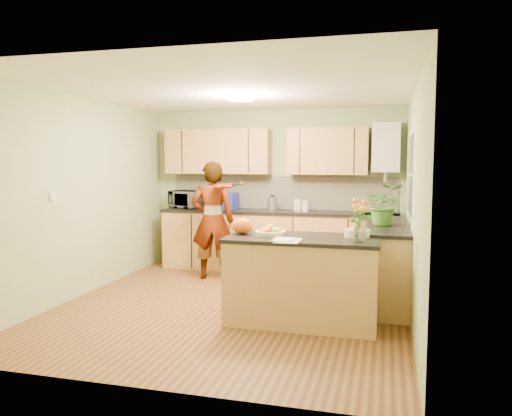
# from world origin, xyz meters

# --- Properties ---
(floor) EXTENTS (4.50, 4.50, 0.00)m
(floor) POSITION_xyz_m (0.00, 0.00, 0.00)
(floor) COLOR #592E19
(floor) RESTS_ON ground
(ceiling) EXTENTS (4.00, 4.50, 0.02)m
(ceiling) POSITION_xyz_m (0.00, 0.00, 2.50)
(ceiling) COLOR white
(ceiling) RESTS_ON wall_back
(wall_back) EXTENTS (4.00, 0.02, 2.50)m
(wall_back) POSITION_xyz_m (0.00, 2.25, 1.25)
(wall_back) COLOR #91A576
(wall_back) RESTS_ON floor
(wall_front) EXTENTS (4.00, 0.02, 2.50)m
(wall_front) POSITION_xyz_m (0.00, -2.25, 1.25)
(wall_front) COLOR #91A576
(wall_front) RESTS_ON floor
(wall_left) EXTENTS (0.02, 4.50, 2.50)m
(wall_left) POSITION_xyz_m (-2.00, 0.00, 1.25)
(wall_left) COLOR #91A576
(wall_left) RESTS_ON floor
(wall_right) EXTENTS (0.02, 4.50, 2.50)m
(wall_right) POSITION_xyz_m (2.00, 0.00, 1.25)
(wall_right) COLOR #91A576
(wall_right) RESTS_ON floor
(back_counter) EXTENTS (3.64, 0.62, 0.94)m
(back_counter) POSITION_xyz_m (0.10, 1.95, 0.47)
(back_counter) COLOR #B47A48
(back_counter) RESTS_ON floor
(right_counter) EXTENTS (0.62, 2.24, 0.94)m
(right_counter) POSITION_xyz_m (1.70, 0.85, 0.47)
(right_counter) COLOR #B47A48
(right_counter) RESTS_ON floor
(splashback) EXTENTS (3.60, 0.02, 0.52)m
(splashback) POSITION_xyz_m (0.10, 2.23, 1.20)
(splashback) COLOR beige
(splashback) RESTS_ON back_counter
(upper_cabinets) EXTENTS (3.20, 0.34, 0.70)m
(upper_cabinets) POSITION_xyz_m (-0.18, 2.08, 1.85)
(upper_cabinets) COLOR #B47A48
(upper_cabinets) RESTS_ON wall_back
(boiler) EXTENTS (0.40, 0.30, 0.86)m
(boiler) POSITION_xyz_m (1.70, 2.09, 1.90)
(boiler) COLOR silver
(boiler) RESTS_ON wall_back
(window_right) EXTENTS (0.01, 1.30, 1.05)m
(window_right) POSITION_xyz_m (1.99, 0.60, 1.55)
(window_right) COLOR silver
(window_right) RESTS_ON wall_right
(light_switch) EXTENTS (0.02, 0.09, 0.09)m
(light_switch) POSITION_xyz_m (-1.99, -0.60, 1.30)
(light_switch) COLOR silver
(light_switch) RESTS_ON wall_left
(ceiling_lamp) EXTENTS (0.30, 0.30, 0.07)m
(ceiling_lamp) POSITION_xyz_m (0.00, 0.30, 2.46)
(ceiling_lamp) COLOR #FFEABF
(ceiling_lamp) RESTS_ON ceiling
(peninsula_island) EXTENTS (1.59, 0.82, 0.91)m
(peninsula_island) POSITION_xyz_m (0.89, -0.40, 0.46)
(peninsula_island) COLOR #B47A48
(peninsula_island) RESTS_ON floor
(fruit_dish) EXTENTS (0.33, 0.33, 0.12)m
(fruit_dish) POSITION_xyz_m (0.54, -0.40, 0.96)
(fruit_dish) COLOR beige
(fruit_dish) RESTS_ON peninsula_island
(orange_bowl) EXTENTS (0.27, 0.27, 0.15)m
(orange_bowl) POSITION_xyz_m (1.44, -0.25, 0.98)
(orange_bowl) COLOR beige
(orange_bowl) RESTS_ON peninsula_island
(flower_vase) EXTENTS (0.26, 0.26, 0.48)m
(flower_vase) POSITION_xyz_m (1.49, -0.58, 1.23)
(flower_vase) COLOR silver
(flower_vase) RESTS_ON peninsula_island
(orange_bag) EXTENTS (0.28, 0.25, 0.18)m
(orange_bag) POSITION_xyz_m (0.21, -0.35, 1.00)
(orange_bag) COLOR #FF6315
(orange_bag) RESTS_ON peninsula_island
(papers) EXTENTS (0.24, 0.33, 0.01)m
(papers) POSITION_xyz_m (0.79, -0.70, 0.92)
(papers) COLOR white
(papers) RESTS_ON peninsula_island
(violinist) EXTENTS (0.69, 0.52, 1.70)m
(violinist) POSITION_xyz_m (-0.69, 1.21, 0.85)
(violinist) COLOR tan
(violinist) RESTS_ON floor
(violin) EXTENTS (0.68, 0.59, 0.17)m
(violin) POSITION_xyz_m (-0.49, 0.99, 1.36)
(violin) COLOR #560905
(violin) RESTS_ON violinist
(microwave) EXTENTS (0.60, 0.51, 0.28)m
(microwave) POSITION_xyz_m (-1.42, 1.98, 1.08)
(microwave) COLOR silver
(microwave) RESTS_ON back_counter
(blue_box) EXTENTS (0.37, 0.30, 0.26)m
(blue_box) POSITION_xyz_m (-0.73, 1.98, 1.07)
(blue_box) COLOR navy
(blue_box) RESTS_ON back_counter
(kettle) EXTENTS (0.15, 0.15, 0.28)m
(kettle) POSITION_xyz_m (0.03, 1.92, 1.06)
(kettle) COLOR #B1B2B6
(kettle) RESTS_ON back_counter
(jar_cream) EXTENTS (0.14, 0.14, 0.18)m
(jar_cream) POSITION_xyz_m (0.42, 1.97, 1.03)
(jar_cream) COLOR beige
(jar_cream) RESTS_ON back_counter
(jar_white) EXTENTS (0.13, 0.13, 0.16)m
(jar_white) POSITION_xyz_m (0.54, 1.95, 1.02)
(jar_white) COLOR silver
(jar_white) RESTS_ON back_counter
(potted_plant) EXTENTS (0.49, 0.43, 0.50)m
(potted_plant) POSITION_xyz_m (1.70, 0.57, 1.19)
(potted_plant) COLOR #3E7D29
(potted_plant) RESTS_ON right_counter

